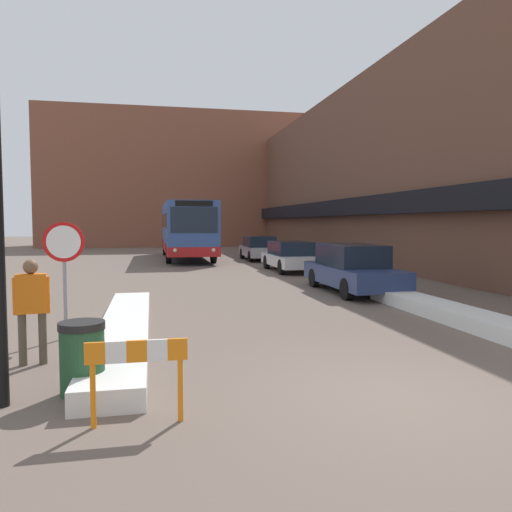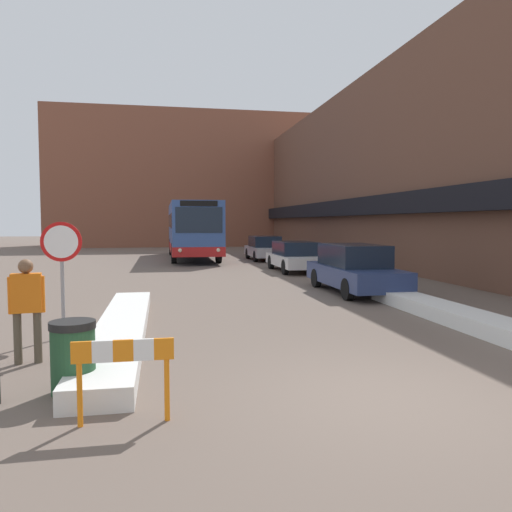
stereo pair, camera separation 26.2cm
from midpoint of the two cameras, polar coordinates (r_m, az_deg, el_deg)
The scene contains 14 objects.
ground_plane at distance 6.77m, azimuth 16.28°, elevation -15.49°, with size 160.00×160.00×0.00m, color #66564C.
building_row_right at distance 32.48m, azimuth 12.90°, elevation 8.49°, with size 5.50×60.00×9.85m.
building_backdrop_far at distance 49.76m, azimuth -7.37°, elevation 8.44°, with size 26.00×8.00×12.48m.
snow_bank_left at distance 10.15m, azimuth -14.36°, elevation -8.06°, with size 0.90×8.14×0.30m.
snow_bank_right at distance 12.04m, azimuth 22.52°, elevation -6.30°, with size 0.90×7.07×0.33m.
city_bus at distance 30.98m, azimuth -7.05°, elevation 3.09°, with size 2.72×11.55×3.36m.
parked_car_front at distance 16.20m, azimuth 11.61°, elevation -1.42°, with size 1.79×4.75×1.53m.
parked_car_middle at distance 22.90m, azimuth 4.87°, elevation -0.01°, with size 1.89×4.52×1.36m.
parked_car_back at distance 29.61m, azimuth 1.27°, elevation 0.92°, with size 1.81×4.24×1.43m.
stop_sign at distance 10.18m, azimuth -20.65°, elevation 0.20°, with size 0.76×0.08×2.24m.
street_lamp at distance 6.86m, azimuth -25.45°, elevation 17.68°, with size 1.46×0.36×6.30m.
pedestrian at distance 8.58m, azimuth -23.94°, elevation -4.73°, with size 0.53×0.27×1.66m.
trash_bin at distance 6.99m, azimuth -19.15°, elevation -10.83°, with size 0.59×0.59×0.95m.
construction_barricade at distance 5.77m, azimuth -13.62°, elevation -11.93°, with size 1.10×0.06×0.94m.
Camera 2 is at (-2.81, -5.71, 2.22)m, focal length 35.00 mm.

